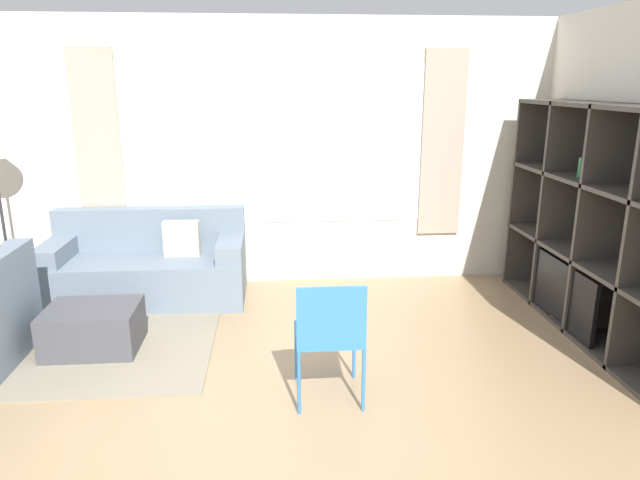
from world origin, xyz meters
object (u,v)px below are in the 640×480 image
object	(u,v)px
couch_main	(148,268)
folding_chair	(330,331)
ottoman	(93,329)
shelving_unit	(603,228)

from	to	relation	value
couch_main	folding_chair	distance (m)	2.59
couch_main	ottoman	size ratio (longest dim) A/B	2.64
couch_main	folding_chair	size ratio (longest dim) A/B	2.17
ottoman	folding_chair	distance (m)	2.05
folding_chair	ottoman	bearing A→B (deg)	-26.99
shelving_unit	couch_main	distance (m)	4.12
ottoman	folding_chair	size ratio (longest dim) A/B	0.82
shelving_unit	couch_main	bearing A→B (deg)	164.19
shelving_unit	ottoman	xyz separation A→B (m)	(-4.14, -0.01, -0.74)
couch_main	ottoman	xyz separation A→B (m)	(-0.21, -1.12, -0.13)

